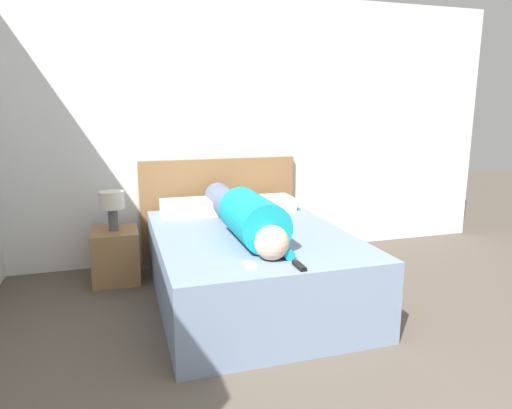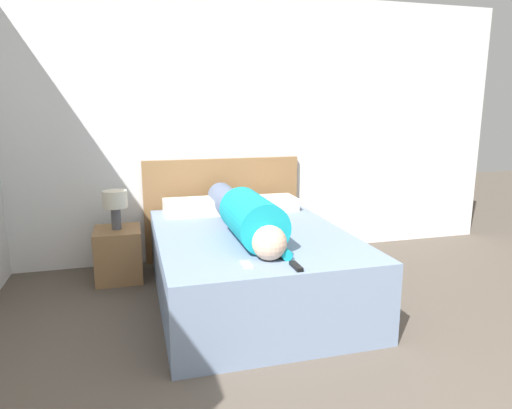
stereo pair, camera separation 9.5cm
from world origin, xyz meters
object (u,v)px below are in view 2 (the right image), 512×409
Objects in this scene: bed at (251,266)px; nightstand at (119,254)px; person_lying at (245,214)px; cell_phone at (246,265)px; tv_remote at (296,266)px; pillow_near_headboard at (193,207)px; pillow_second at (269,203)px; table_lamp at (115,202)px.

bed reaches higher than nightstand.
person_lying reaches higher than cell_phone.
cell_phone is at bearing -61.83° from nightstand.
cell_phone is at bearing 155.79° from tv_remote.
nightstand is 3.58× the size of cell_phone.
cell_phone is at bearing -84.94° from pillow_near_headboard.
person_lying is at bearing -119.87° from pillow_second.
pillow_second is 1.60m from cell_phone.
table_lamp is (0.00, -0.00, 0.48)m from nightstand.
table_lamp is at bearing 141.35° from person_lying.
bed is at bearing -36.15° from nightstand.
nightstand is at bearing 123.68° from tv_remote.
nightstand is at bearing 177.90° from pillow_near_headboard.
table_lamp is 1.71m from cell_phone.
pillow_near_headboard is 0.73m from pillow_second.
nightstand is at bearing 141.35° from person_lying.
person_lying is at bearing 76.71° from cell_phone.
table_lamp reaches higher than bed.
pillow_second is 3.27× the size of tv_remote.
pillow_second reaches higher than tv_remote.
table_lamp reaches higher than pillow_second.
person_lying is at bearing -38.65° from table_lamp.
cell_phone is at bearing -61.83° from table_lamp.
pillow_near_headboard is at bearing 116.22° from bed.
table_lamp is 0.68m from pillow_near_headboard.
bed is at bearing -63.78° from pillow_near_headboard.
bed is at bearing 23.54° from person_lying.
pillow_second is at bearing 78.59° from tv_remote.
pillow_second is (1.41, -0.02, 0.39)m from nightstand.
tv_remote is (1.08, -1.63, -0.13)m from table_lamp.
person_lying is (0.97, -0.78, 0.48)m from nightstand.
table_lamp is 0.20× the size of person_lying.
person_lying reaches higher than bed.
pillow_second reaches higher than bed.
pillow_near_headboard reaches higher than nightstand.
cell_phone is (0.80, -1.50, 0.34)m from nightstand.
tv_remote is 1.15× the size of cell_phone.
nightstand is at bearing 143.85° from bed.
pillow_second is (1.41, -0.02, -0.08)m from table_lamp.
pillow_second reaches higher than nightstand.
cell_phone is (-0.28, 0.13, -0.01)m from tv_remote.
bed is 0.88m from pillow_near_headboard.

